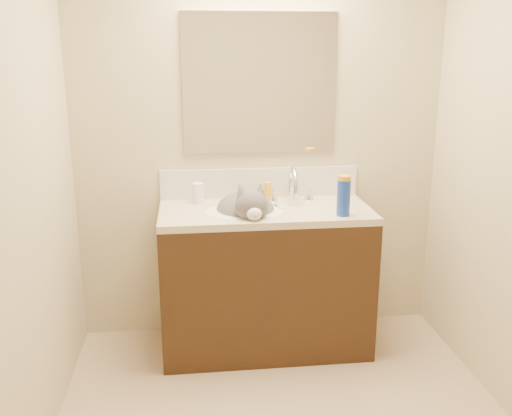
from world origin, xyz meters
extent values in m
cube|color=tan|center=(0.00, 1.25, 1.25)|extent=(2.20, 0.04, 2.50)
cube|color=tan|center=(0.00, -1.25, 1.25)|extent=(2.20, 0.04, 2.50)
cube|color=tan|center=(-1.10, 0.00, 1.25)|extent=(0.04, 2.50, 2.50)
cube|color=black|center=(0.00, 0.97, 0.41)|extent=(1.20, 0.55, 0.82)
cube|color=#C4B59A|center=(0.00, 0.97, 0.84)|extent=(1.20, 0.55, 0.04)
ellipsoid|color=white|center=(-0.12, 0.94, 0.79)|extent=(0.45, 0.36, 0.14)
cylinder|color=silver|center=(0.18, 1.16, 0.92)|extent=(0.04, 0.04, 0.11)
torus|color=silver|center=(0.18, 1.09, 0.97)|extent=(0.03, 0.20, 0.20)
cylinder|color=silver|center=(0.18, 1.01, 0.94)|extent=(0.03, 0.03, 0.06)
cone|color=silver|center=(0.07, 1.16, 0.89)|extent=(0.06, 0.06, 0.06)
cone|color=silver|center=(0.29, 1.16, 0.89)|extent=(0.06, 0.06, 0.06)
ellipsoid|color=#4A484A|center=(-0.11, 0.99, 0.83)|extent=(0.37, 0.41, 0.25)
ellipsoid|color=#4A484A|center=(-0.10, 0.82, 0.92)|extent=(0.19, 0.18, 0.17)
ellipsoid|color=#4A484A|center=(-0.10, 0.90, 0.89)|extent=(0.14, 0.14, 0.16)
cone|color=#4A484A|center=(-0.15, 0.84, 1.00)|extent=(0.09, 0.09, 0.11)
cone|color=#4A484A|center=(-0.05, 0.85, 1.00)|extent=(0.09, 0.10, 0.11)
ellipsoid|color=silver|center=(-0.09, 0.75, 0.90)|extent=(0.08, 0.07, 0.07)
ellipsoid|color=silver|center=(-0.10, 0.86, 0.84)|extent=(0.13, 0.09, 0.15)
sphere|color=#CD848C|center=(-0.09, 0.72, 0.90)|extent=(0.02, 0.02, 0.02)
cylinder|color=#4A484A|center=(0.05, 0.99, 0.75)|extent=(0.14, 0.26, 0.05)
cube|color=silver|center=(0.00, 1.24, 0.95)|extent=(1.20, 0.02, 0.18)
cube|color=white|center=(0.00, 1.24, 1.54)|extent=(0.90, 0.02, 0.80)
cylinder|color=white|center=(-0.38, 1.15, 0.92)|extent=(0.08, 0.08, 0.12)
cylinder|color=#F95E29|center=(-0.38, 1.15, 0.90)|extent=(0.08, 0.08, 0.04)
cylinder|color=#B7B7BC|center=(-0.08, 1.17, 0.89)|extent=(0.06, 0.06, 0.05)
cylinder|color=gold|center=(0.04, 1.18, 0.91)|extent=(0.05, 0.05, 0.11)
cube|color=white|center=(0.07, 1.01, 0.86)|extent=(0.07, 0.13, 0.01)
cube|color=#677FDB|center=(0.07, 1.01, 0.87)|extent=(0.02, 0.03, 0.01)
cylinder|color=#1735A3|center=(0.40, 0.79, 0.96)|extent=(0.09, 0.09, 0.20)
cylinder|color=orange|center=(0.40, 0.79, 1.06)|extent=(0.08, 0.08, 0.04)
camera|label=1|loc=(-0.42, -2.11, 1.74)|focal=40.00mm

